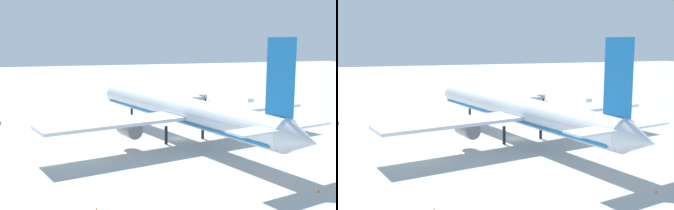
% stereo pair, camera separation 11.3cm
% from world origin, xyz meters
% --- Properties ---
extents(ground_plane, '(600.00, 600.00, 0.00)m').
position_xyz_m(ground_plane, '(0.00, 0.00, 0.00)').
color(ground_plane, '#B2B2AD').
extents(airliner, '(78.39, 67.52, 23.66)m').
position_xyz_m(airliner, '(-1.32, -0.31, 7.02)').
color(airliner, silver).
rests_on(airliner, ground).
extents(service_truck_1, '(5.44, 4.10, 3.20)m').
position_xyz_m(service_truck_1, '(36.83, -41.91, 1.71)').
color(service_truck_1, yellow).
rests_on(service_truck_1, ground).
extents(service_truck_3, '(5.80, 6.96, 2.39)m').
position_xyz_m(service_truck_3, '(54.42, -30.32, 1.28)').
color(service_truck_3, '#999EA5').
rests_on(service_truck_3, ground).
extents(ground_worker_1, '(0.53, 0.53, 1.72)m').
position_xyz_m(ground_worker_1, '(27.09, -49.51, 0.88)').
color(ground_worker_1, navy).
rests_on(ground_worker_1, ground).
extents(ground_worker_2, '(0.41, 0.41, 1.78)m').
position_xyz_m(ground_worker_2, '(19.77, -43.59, 0.91)').
color(ground_worker_2, black).
rests_on(ground_worker_2, ground).
extents(ground_worker_3, '(0.57, 0.57, 1.70)m').
position_xyz_m(ground_worker_3, '(23.58, -45.97, 0.86)').
color(ground_worker_3, black).
rests_on(ground_worker_3, ground).
extents(ground_worker_5, '(0.56, 0.56, 1.63)m').
position_xyz_m(ground_worker_5, '(40.21, -14.43, 0.82)').
color(ground_worker_5, navy).
rests_on(ground_worker_5, ground).
extents(traffic_cone_1, '(0.36, 0.36, 0.55)m').
position_xyz_m(traffic_cone_1, '(31.85, -38.69, 0.28)').
color(traffic_cone_1, orange).
rests_on(traffic_cone_1, ground).
extents(traffic_cone_2, '(0.36, 0.36, 0.55)m').
position_xyz_m(traffic_cone_2, '(-40.80, -7.64, 0.28)').
color(traffic_cone_2, orange).
rests_on(traffic_cone_2, ground).
extents(traffic_cone_3, '(0.36, 0.36, 0.55)m').
position_xyz_m(traffic_cone_3, '(-36.44, 25.75, 0.28)').
color(traffic_cone_3, orange).
rests_on(traffic_cone_3, ground).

